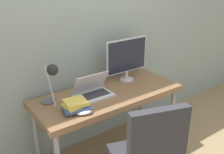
{
  "coord_description": "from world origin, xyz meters",
  "views": [
    {
      "loc": [
        -1.38,
        -1.66,
        1.91
      ],
      "look_at": [
        0.02,
        0.29,
        0.92
      ],
      "focal_mm": 42.0,
      "sensor_mm": 36.0,
      "label": 1
    }
  ],
  "objects_px": {
    "laptop": "(93,91)",
    "desk_lamp": "(51,79)",
    "monitor": "(127,57)",
    "game_controller": "(84,111)",
    "book_stack": "(76,105)"
  },
  "relations": [
    {
      "from": "laptop",
      "to": "desk_lamp",
      "type": "height_order",
      "value": "desk_lamp"
    },
    {
      "from": "monitor",
      "to": "laptop",
      "type": "bearing_deg",
      "value": -167.01
    },
    {
      "from": "monitor",
      "to": "game_controller",
      "type": "distance_m",
      "value": 0.89
    },
    {
      "from": "desk_lamp",
      "to": "game_controller",
      "type": "bearing_deg",
      "value": -57.7
    },
    {
      "from": "desk_lamp",
      "to": "game_controller",
      "type": "height_order",
      "value": "desk_lamp"
    },
    {
      "from": "laptop",
      "to": "game_controller",
      "type": "xyz_separation_m",
      "value": [
        -0.24,
        -0.25,
        -0.03
      ]
    },
    {
      "from": "book_stack",
      "to": "game_controller",
      "type": "distance_m",
      "value": 0.1
    },
    {
      "from": "monitor",
      "to": "book_stack",
      "type": "relative_size",
      "value": 1.99
    },
    {
      "from": "desk_lamp",
      "to": "game_controller",
      "type": "xyz_separation_m",
      "value": [
        0.17,
        -0.27,
        -0.26
      ]
    },
    {
      "from": "laptop",
      "to": "monitor",
      "type": "bearing_deg",
      "value": 12.99
    },
    {
      "from": "game_controller",
      "to": "laptop",
      "type": "bearing_deg",
      "value": 46.1
    },
    {
      "from": "laptop",
      "to": "book_stack",
      "type": "xyz_separation_m",
      "value": [
        -0.28,
        -0.17,
        0.01
      ]
    },
    {
      "from": "laptop",
      "to": "monitor",
      "type": "height_order",
      "value": "monitor"
    },
    {
      "from": "game_controller",
      "to": "desk_lamp",
      "type": "bearing_deg",
      "value": 122.3
    },
    {
      "from": "laptop",
      "to": "monitor",
      "type": "distance_m",
      "value": 0.58
    }
  ]
}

